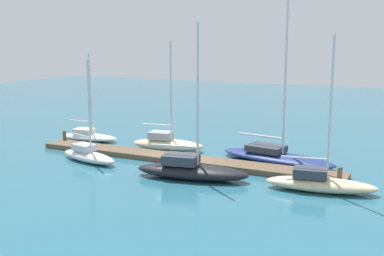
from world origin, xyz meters
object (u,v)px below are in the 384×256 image
sailboat_1 (88,155)px  sailboat_2 (167,143)px  sailboat_0 (89,136)px  sailboat_4 (276,155)px  sailboat_5 (320,182)px  sailboat_3 (191,169)px

sailboat_1 → sailboat_2: 6.21m
sailboat_1 → sailboat_0: bearing=141.2°
sailboat_0 → sailboat_2: (7.49, -0.14, 0.13)m
sailboat_4 → sailboat_0: bearing=-170.5°
sailboat_0 → sailboat_4: (15.85, 0.01, 0.09)m
sailboat_0 → sailboat_1: (4.31, -5.47, 0.06)m
sailboat_4 → sailboat_5: size_ratio=1.57×
sailboat_1 → sailboat_4: size_ratio=0.52×
sailboat_2 → sailboat_3: sailboat_3 is taller
sailboat_3 → sailboat_4: bearing=49.7°
sailboat_4 → sailboat_5: (3.96, -5.03, 0.01)m
sailboat_5 → sailboat_3: bearing=178.4°
sailboat_3 → sailboat_2: bearing=119.7°
sailboat_0 → sailboat_2: sailboat_2 is taller
sailboat_0 → sailboat_3: (12.39, -5.99, 0.15)m
sailboat_0 → sailboat_5: size_ratio=0.84×
sailboat_3 → sailboat_5: sailboat_3 is taller
sailboat_5 → sailboat_2: bearing=149.3°
sailboat_0 → sailboat_3: size_ratio=0.78×
sailboat_1 → sailboat_4: (11.54, 5.48, 0.03)m
sailboat_2 → sailboat_4: (8.36, 0.15, -0.04)m
sailboat_2 → sailboat_5: bearing=-31.1°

